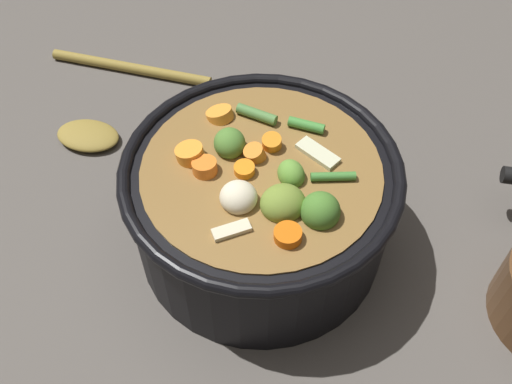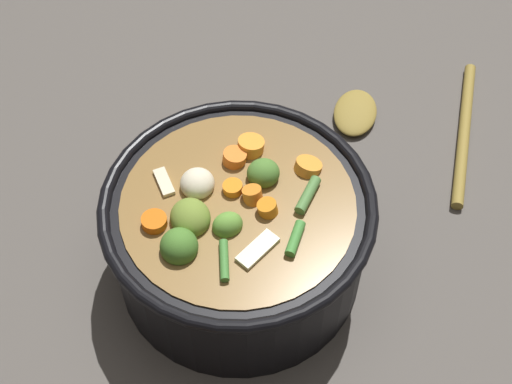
% 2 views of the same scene
% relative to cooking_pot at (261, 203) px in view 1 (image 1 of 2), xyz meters
% --- Properties ---
extents(ground_plane, '(1.10, 1.10, 0.00)m').
position_rel_cooking_pot_xyz_m(ground_plane, '(-0.00, 0.00, -0.06)').
color(ground_plane, '#514C47').
extents(cooking_pot, '(0.26, 0.26, 0.13)m').
position_rel_cooking_pot_xyz_m(cooking_pot, '(0.00, 0.00, 0.00)').
color(cooking_pot, black).
rests_on(cooking_pot, ground_plane).
extents(wooden_spoon, '(0.22, 0.18, 0.01)m').
position_rel_cooking_pot_xyz_m(wooden_spoon, '(-0.25, 0.12, -0.05)').
color(wooden_spoon, olive).
rests_on(wooden_spoon, ground_plane).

